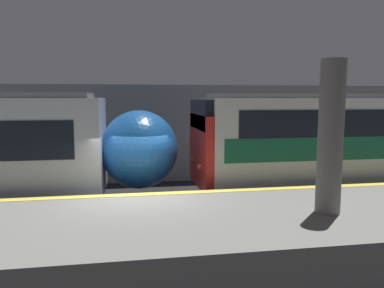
{
  "coord_description": "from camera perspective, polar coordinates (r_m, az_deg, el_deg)",
  "views": [
    {
      "loc": [
        -0.19,
        -9.73,
        3.6
      ],
      "look_at": [
        1.6,
        0.84,
        2.27
      ],
      "focal_mm": 35.0,
      "sensor_mm": 36.0,
      "label": 1
    }
  ],
  "objects": [
    {
      "name": "support_pillar_near",
      "position": [
        8.56,
        20.35,
        0.95
      ],
      "size": [
        0.53,
        0.53,
        3.32
      ],
      "color": "slate",
      "rests_on": "platform"
    },
    {
      "name": "station_rear_barrier",
      "position": [
        15.95,
        -8.86,
        1.5
      ],
      "size": [
        50.0,
        0.15,
        4.14
      ],
      "color": "gray",
      "rests_on": "ground"
    },
    {
      "name": "platform",
      "position": [
        8.26,
        -7.84,
        -14.69
      ],
      "size": [
        40.0,
        4.13,
        1.1
      ],
      "color": "slate",
      "rests_on": "ground"
    },
    {
      "name": "ground_plane",
      "position": [
        10.38,
        -8.16,
        -13.29
      ],
      "size": [
        120.0,
        120.0,
        0.0
      ],
      "primitive_type": "plane",
      "color": "black"
    }
  ]
}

